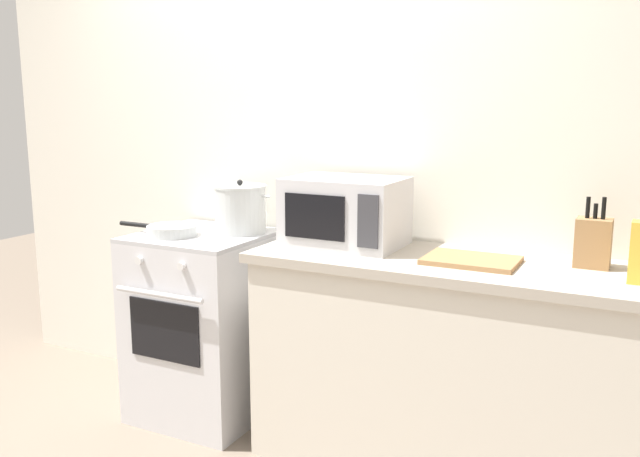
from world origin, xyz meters
TOP-DOWN VIEW (x-y plane):
  - back_wall at (0.30, 0.97)m, footprint 4.40×0.10m
  - lower_cabinet_right at (0.90, 0.62)m, footprint 1.64×0.56m
  - countertop_right at (0.90, 0.62)m, footprint 1.70×0.60m
  - stove at (-0.35, 0.60)m, footprint 0.60×0.64m
  - stock_pot at (-0.20, 0.71)m, footprint 0.34×0.26m
  - frying_pan at (-0.45, 0.49)m, footprint 0.44×0.24m
  - microwave at (0.38, 0.68)m, footprint 0.50×0.37m
  - cutting_board at (0.96, 0.60)m, footprint 0.36×0.26m
  - knife_block at (1.40, 0.74)m, footprint 0.13×0.10m

SIDE VIEW (x-z plane):
  - lower_cabinet_right at x=0.90m, z-range 0.00..0.88m
  - stove at x=-0.35m, z-range 0.00..0.92m
  - countertop_right at x=0.90m, z-range 0.88..0.92m
  - cutting_board at x=0.96m, z-range 0.92..0.94m
  - frying_pan at x=-0.45m, z-range 0.92..0.97m
  - knife_block at x=1.40m, z-range 0.88..1.16m
  - stock_pot at x=-0.20m, z-range 0.91..1.17m
  - microwave at x=0.38m, z-range 0.92..1.22m
  - back_wall at x=0.30m, z-range 0.00..2.50m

